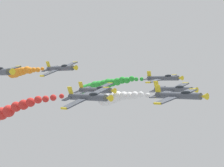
{
  "coord_description": "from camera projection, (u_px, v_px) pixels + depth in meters",
  "views": [
    {
      "loc": [
        53.04,
        58.58,
        72.74
      ],
      "look_at": [
        0.0,
        0.0,
        72.6
      ],
      "focal_mm": 67.1,
      "sensor_mm": 36.0,
      "label": 1
    }
  ],
  "objects": [
    {
      "name": "smoke_trail_high_slot",
      "position": [
        19.0,
        72.0,
        106.04
      ],
      "size": [
        3.97,
        19.39,
        2.81
      ],
      "color": "orange"
    },
    {
      "name": "smoke_trail_right_outer",
      "position": [
        99.0,
        86.0,
        112.63
      ],
      "size": [
        3.36,
        22.81,
        5.4
      ],
      "color": "green"
    },
    {
      "name": "smoke_trail_lead",
      "position": [
        113.0,
        98.0,
        80.53
      ],
      "size": [
        3.2,
        14.82,
        3.11
      ],
      "color": "white"
    },
    {
      "name": "airplane_right_outer",
      "position": [
        163.0,
        78.0,
        96.24
      ],
      "size": [
        9.45,
        10.35,
        2.93
      ],
      "rotation": [
        0.0,
        0.19,
        0.0
      ],
      "color": "#474C56"
    },
    {
      "name": "airplane_lead",
      "position": [
        179.0,
        96.0,
        67.59
      ],
      "size": [
        9.39,
        10.35,
        3.09
      ],
      "rotation": [
        0.0,
        0.23,
        0.0
      ],
      "color": "#474C56"
    },
    {
      "name": "airplane_right_inner",
      "position": [
        88.0,
        97.0,
        66.89
      ],
      "size": [
        9.13,
        10.35,
        3.55
      ],
      "rotation": [
        0.0,
        0.34,
        0.0
      ],
      "color": "#474C56"
    },
    {
      "name": "airplane_left_outer",
      "position": [
        96.0,
        90.0,
        81.74
      ],
      "size": [
        9.2,
        10.35,
        3.45
      ],
      "rotation": [
        0.0,
        0.32,
        0.0
      ],
      "color": "#474C56"
    },
    {
      "name": "airplane_left_inner",
      "position": [
        174.0,
        89.0,
        81.59
      ],
      "size": [
        9.26,
        10.35,
        3.36
      ],
      "rotation": [
        0.0,
        0.29,
        0.0
      ],
      "color": "#474C56"
    },
    {
      "name": "airplane_high_slot",
      "position": [
        61.0,
        68.0,
        90.24
      ],
      "size": [
        9.11,
        10.35,
        3.6
      ],
      "rotation": [
        0.0,
        0.35,
        0.0
      ],
      "color": "#474C56"
    },
    {
      "name": "smoke_trail_right_inner",
      "position": [
        10.0,
        111.0,
        82.47
      ],
      "size": [
        4.3,
        21.9,
        6.66
      ],
      "color": "red"
    }
  ]
}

